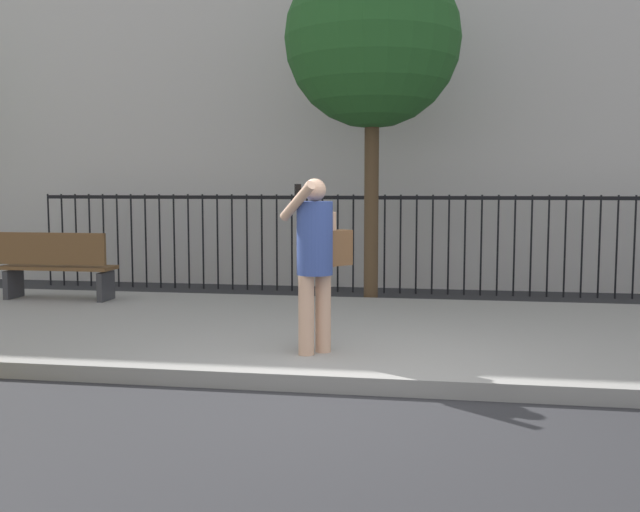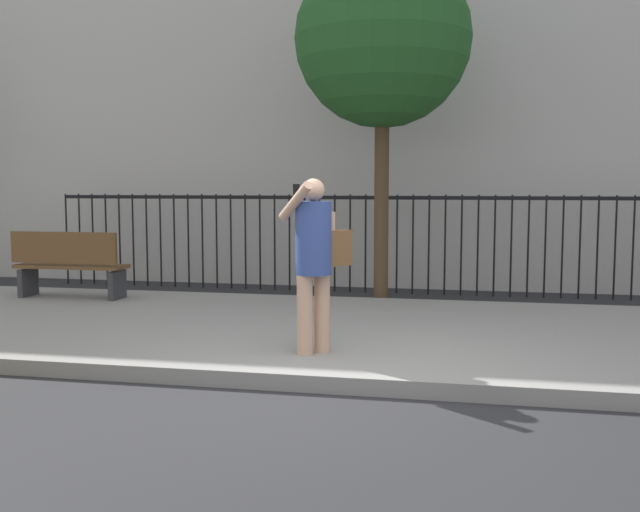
{
  "view_description": "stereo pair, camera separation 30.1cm",
  "coord_description": "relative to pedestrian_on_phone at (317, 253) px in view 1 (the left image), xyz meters",
  "views": [
    {
      "loc": [
        0.79,
        -5.93,
        1.74
      ],
      "look_at": [
        -0.39,
        1.13,
        1.05
      ],
      "focal_mm": 41.13,
      "sensor_mm": 36.0,
      "label": 1
    },
    {
      "loc": [
        1.09,
        -5.87,
        1.74
      ],
      "look_at": [
        -0.39,
        1.13,
        1.05
      ],
      "focal_mm": 41.13,
      "sensor_mm": 36.0,
      "label": 2
    }
  ],
  "objects": [
    {
      "name": "ground_plane",
      "position": [
        0.37,
        -0.85,
        -1.11
      ],
      "size": [
        60.0,
        60.0,
        0.0
      ],
      "primitive_type": "plane",
      "color": "#28282B"
    },
    {
      "name": "sidewalk",
      "position": [
        0.37,
        1.35,
        -1.04
      ],
      "size": [
        28.0,
        4.4,
        0.15
      ],
      "primitive_type": "cube",
      "color": "gray",
      "rests_on": "ground"
    },
    {
      "name": "building_facade",
      "position": [
        0.37,
        7.65,
        3.71
      ],
      "size": [
        28.0,
        4.0,
        9.65
      ],
      "primitive_type": "cube",
      "color": "#BCB7B2",
      "rests_on": "ground"
    },
    {
      "name": "iron_fence",
      "position": [
        0.37,
        5.05,
        -0.09
      ],
      "size": [
        12.03,
        0.04,
        1.6
      ],
      "color": "black",
      "rests_on": "ground"
    },
    {
      "name": "pedestrian_on_phone",
      "position": [
        0.0,
        0.0,
        0.0
      ],
      "size": [
        0.68,
        0.69,
        1.66
      ],
      "color": "tan",
      "rests_on": "sidewalk"
    },
    {
      "name": "street_bench",
      "position": [
        -4.14,
        2.61,
        -0.46
      ],
      "size": [
        1.6,
        0.45,
        0.95
      ],
      "color": "brown",
      "rests_on": "sidewalk"
    },
    {
      "name": "street_tree_far",
      "position": [
        0.15,
        3.76,
        2.67
      ],
      "size": [
        2.49,
        2.49,
        5.04
      ],
      "color": "#4C3823",
      "rests_on": "ground"
    }
  ]
}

